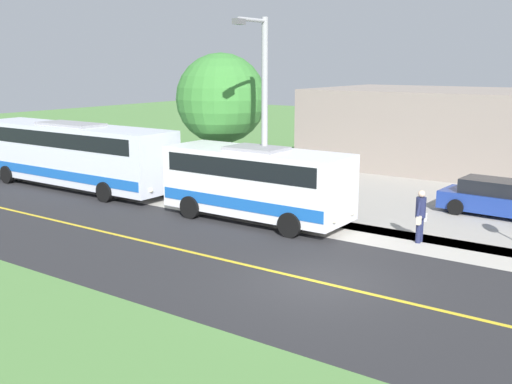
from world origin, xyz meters
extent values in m
plane|color=#548442|center=(0.00, 0.00, 0.00)|extent=(120.00, 120.00, 0.00)
cube|color=#28282B|center=(0.00, 0.00, 0.00)|extent=(8.00, 100.00, 0.01)
cube|color=#B2ADA3|center=(-5.20, 0.00, 0.00)|extent=(2.40, 100.00, 0.01)
cube|color=gold|center=(0.00, 0.00, 0.01)|extent=(0.16, 100.00, 0.00)
cube|color=white|center=(-4.54, -5.32, 1.56)|extent=(2.48, 7.43, 2.42)
cube|color=blue|center=(-4.54, -5.32, 0.90)|extent=(2.52, 7.28, 0.44)
cube|color=black|center=(-4.54, -5.32, 2.22)|extent=(2.52, 6.69, 0.70)
cube|color=gray|center=(-4.54, -5.32, 2.83)|extent=(1.49, 2.23, 0.12)
cylinder|color=black|center=(-5.78, -3.02, 0.45)|extent=(0.25, 0.90, 0.90)
cylinder|color=black|center=(-3.30, -3.02, 0.45)|extent=(0.25, 0.90, 0.90)
cylinder|color=black|center=(-5.78, -7.63, 0.45)|extent=(0.25, 0.90, 0.90)
cylinder|color=black|center=(-3.30, -7.63, 0.45)|extent=(0.25, 0.90, 0.90)
sphere|color=#F2EACC|center=(-5.22, -1.59, 0.70)|extent=(0.20, 0.20, 0.20)
sphere|color=#F2EACC|center=(-3.86, -1.59, 0.70)|extent=(0.20, 0.20, 0.20)
cube|color=silver|center=(-4.56, -16.28, 1.71)|extent=(2.53, 11.85, 2.71)
cube|color=blue|center=(-4.56, -16.28, 0.90)|extent=(2.57, 11.61, 0.44)
cube|color=black|center=(-4.56, -16.28, 2.51)|extent=(2.57, 10.66, 0.70)
cube|color=gray|center=(-4.56, -16.28, 3.12)|extent=(1.52, 3.55, 0.12)
cylinder|color=black|center=(-5.83, -12.61, 0.45)|extent=(0.25, 0.90, 0.90)
cylinder|color=black|center=(-3.30, -12.61, 0.45)|extent=(0.25, 0.90, 0.90)
cylinder|color=black|center=(-5.83, -19.95, 0.45)|extent=(0.25, 0.90, 0.90)
cylinder|color=black|center=(-3.30, -19.95, 0.45)|extent=(0.25, 0.90, 0.90)
sphere|color=#F2EACC|center=(-5.26, -10.34, 0.70)|extent=(0.20, 0.20, 0.20)
sphere|color=#F2EACC|center=(-3.87, -10.34, 0.70)|extent=(0.20, 0.20, 0.20)
cylinder|color=#1E2347|center=(-5.45, 0.90, 0.44)|extent=(0.18, 0.18, 0.88)
cylinder|color=#1E2347|center=(-5.25, 0.90, 0.44)|extent=(0.18, 0.18, 0.88)
cylinder|color=#1E2347|center=(-5.35, 0.90, 1.22)|extent=(0.34, 0.34, 0.69)
sphere|color=beige|center=(-5.35, 0.90, 1.69)|extent=(0.24, 0.24, 0.24)
cylinder|color=#1E2347|center=(-5.54, 0.90, 1.26)|extent=(0.29, 0.10, 0.63)
cube|color=white|center=(-5.61, 0.95, 0.83)|extent=(0.20, 0.12, 0.28)
cylinder|color=#1E2347|center=(-5.17, 0.90, 1.26)|extent=(0.29, 0.10, 0.63)
cube|color=beige|center=(-5.09, 0.95, 0.83)|extent=(0.20, 0.12, 0.28)
cylinder|color=#9E9EA3|center=(-5.00, -5.27, 3.83)|extent=(0.24, 0.24, 7.66)
cylinder|color=#9E9EA3|center=(-4.20, -5.27, 7.51)|extent=(1.60, 0.14, 0.14)
cube|color=#59595B|center=(-3.40, -5.27, 7.41)|extent=(0.50, 0.24, 0.20)
cube|color=navy|center=(-10.73, 2.14, 0.53)|extent=(2.01, 4.48, 0.70)
cube|color=black|center=(-10.74, 1.94, 1.17)|extent=(1.64, 2.49, 0.57)
cylinder|color=black|center=(-11.70, 0.82, 0.32)|extent=(0.25, 0.65, 0.64)
cylinder|color=black|center=(-9.90, 0.73, 0.32)|extent=(0.25, 0.65, 0.64)
cylinder|color=brown|center=(-7.40, -9.27, 1.46)|extent=(0.36, 0.36, 2.92)
sphere|color=#387A33|center=(-7.40, -9.27, 4.43)|extent=(4.05, 4.05, 4.05)
cube|color=gray|center=(-21.40, -0.68, 2.25)|extent=(10.00, 20.46, 4.50)
camera|label=1|loc=(14.05, 7.76, 6.00)|focal=42.38mm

